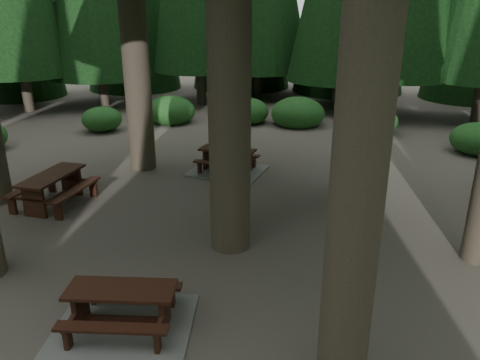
% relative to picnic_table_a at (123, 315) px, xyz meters
% --- Properties ---
extents(ground, '(80.00, 80.00, 0.00)m').
position_rel_picnic_table_a_xyz_m(ground, '(-0.64, 3.02, -0.24)').
color(ground, '#564F46').
rests_on(ground, ground).
extents(picnic_table_a, '(2.69, 2.51, 0.73)m').
position_rel_picnic_table_a_xyz_m(picnic_table_a, '(0.00, 0.00, 0.00)').
color(picnic_table_a, gray).
rests_on(picnic_table_a, ground).
extents(picnic_table_b, '(1.95, 2.24, 0.84)m').
position_rel_picnic_table_a_xyz_m(picnic_table_b, '(-4.90, 3.01, 0.32)').
color(picnic_table_b, '#33150F').
rests_on(picnic_table_b, ground).
extents(picnic_table_c, '(2.36, 2.03, 0.74)m').
position_rel_picnic_table_a_xyz_m(picnic_table_c, '(-2.24, 7.37, 0.00)').
color(picnic_table_c, gray).
rests_on(picnic_table_c, ground).
extents(shrub_ring, '(23.86, 24.64, 1.49)m').
position_rel_picnic_table_a_xyz_m(shrub_ring, '(0.07, 3.77, 0.16)').
color(shrub_ring, '#1D561F').
rests_on(shrub_ring, ground).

